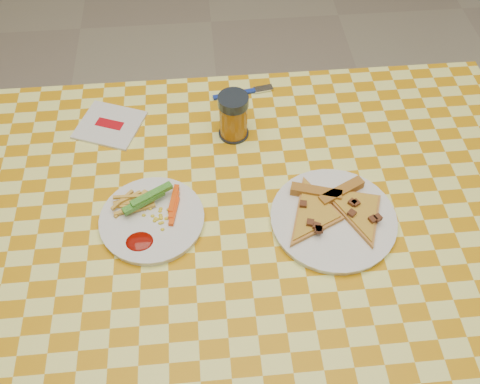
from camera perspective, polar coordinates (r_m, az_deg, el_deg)
name	(u,v)px	position (r m, az deg, el deg)	size (l,w,h in m)	color
ground	(243,358)	(1.75, 0.31, -17.24)	(8.00, 8.00, 0.00)	#C2B79C
table	(244,239)	(1.13, 0.46, -5.01)	(1.28, 0.88, 0.76)	silver
plate_left	(152,220)	(1.08, -9.35, -2.99)	(0.20, 0.20, 0.01)	white
plate_right	(333,220)	(1.08, 9.90, -2.93)	(0.25, 0.25, 0.01)	white
fries_veggies	(147,210)	(1.07, -9.90, -1.90)	(0.16, 0.15, 0.04)	gold
pizza_slices	(334,209)	(1.08, 9.99, -1.83)	(0.28, 0.23, 0.02)	gold
drink_glass	(233,117)	(1.19, -0.70, 8.05)	(0.07, 0.07, 0.11)	black
napkin	(110,125)	(1.28, -13.72, 6.96)	(0.17, 0.17, 0.01)	silver
fork	(244,92)	(1.32, 0.42, 10.60)	(0.15, 0.04, 0.01)	navy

